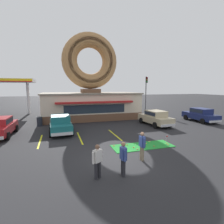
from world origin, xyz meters
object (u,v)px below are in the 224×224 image
car_champagne (155,117)px  pedestrian_hooded_kid (123,157)px  car_teal (60,123)px  pedestrian_blue_sweater_man (98,160)px  golf_ball (136,144)px  traffic_light_pole (146,89)px  trash_bin (40,121)px  pedestrian_leather_jacket_man (142,145)px  putting_flag_pin (167,138)px  car_navy (200,114)px  car_red (0,126)px

car_champagne → pedestrian_hooded_kid: (-7.21, -9.16, 0.02)m
car_teal → pedestrian_blue_sweater_man: (1.42, -8.83, -0.01)m
golf_ball → traffic_light_pole: size_ratio=0.01×
trash_bin → car_teal: bearing=-58.8°
pedestrian_hooded_kid → pedestrian_leather_jacket_man: bearing=38.7°
car_champagne → pedestrian_blue_sweater_man: bearing=-132.9°
golf_ball → trash_bin: (-7.08, 8.56, 0.45)m
golf_ball → putting_flag_pin: (2.28, -0.38, 0.39)m
car_navy → traffic_light_pole: bearing=103.4°
putting_flag_pin → trash_bin: size_ratio=0.56×
golf_ball → car_teal: (-5.02, 5.15, 0.82)m
putting_flag_pin → pedestrian_leather_jacket_man: 3.76m
putting_flag_pin → car_champagne: 6.28m
pedestrian_blue_sweater_man → trash_bin: pedestrian_blue_sweater_man is taller
car_red → pedestrian_hooded_kid: size_ratio=2.85×
pedestrian_leather_jacket_man → car_red: bearing=139.0°
car_teal → pedestrian_hooded_kid: size_ratio=2.87×
car_teal → pedestrian_leather_jacket_man: (4.22, -7.66, 0.03)m
pedestrian_hooded_kid → putting_flag_pin: bearing=36.1°
car_red → pedestrian_blue_sweater_man: 10.98m
trash_bin → traffic_light_pole: bearing=22.0°
golf_ball → car_navy: (11.03, 5.54, 0.82)m
car_champagne → trash_bin: size_ratio=4.76×
golf_ball → car_navy: 12.37m
putting_flag_pin → trash_bin: 12.94m
car_red → pedestrian_leather_jacket_man: pedestrian_leather_jacket_man is taller
golf_ball → pedestrian_blue_sweater_man: size_ratio=0.03×
putting_flag_pin → pedestrian_hooded_kid: bearing=-143.9°
golf_ball → traffic_light_pole: traffic_light_pole is taller
car_red → car_navy: size_ratio=1.00×
car_teal → car_red: (-4.81, 0.20, 0.00)m
trash_bin → car_red: bearing=-130.6°
car_red → pedestrian_blue_sweater_man: (6.24, -9.04, -0.01)m
car_teal → pedestrian_hooded_kid: 9.33m
putting_flag_pin → pedestrian_blue_sweater_man: 6.75m
car_champagne → pedestrian_hooded_kid: pedestrian_hooded_kid is taller
pedestrian_hooded_kid → car_teal: bearing=106.2°
pedestrian_blue_sweater_man → pedestrian_hooded_kid: 1.18m
car_red → pedestrian_leather_jacket_man: size_ratio=2.83×
car_navy → trash_bin: (-18.11, 3.02, -0.37)m
pedestrian_hooded_kid → traffic_light_pole: traffic_light_pole is taller
golf_ball → pedestrian_leather_jacket_man: (-0.80, -2.51, 0.85)m
car_champagne → pedestrian_leather_jacket_man: pedestrian_leather_jacket_man is taller
car_champagne → trash_bin: bearing=164.9°
pedestrian_hooded_kid → trash_bin: (-4.66, 12.36, -0.39)m
putting_flag_pin → trash_bin: bearing=136.3°
golf_ball → pedestrian_hooded_kid: size_ratio=0.03×
golf_ball → pedestrian_hooded_kid: pedestrian_hooded_kid is taller
golf_ball → traffic_light_pole: 17.73m
car_champagne → traffic_light_pole: traffic_light_pole is taller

